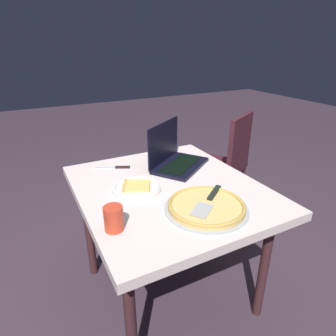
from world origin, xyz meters
name	(u,v)px	position (x,y,z in m)	size (l,w,h in m)	color
ground_plane	(169,290)	(0.00, 0.00, 0.00)	(12.00, 12.00, 0.00)	#3E2E3A
dining_table	(169,198)	(0.00, 0.00, 0.65)	(1.01, 0.89, 0.72)	beige
laptop	(175,157)	(0.22, -0.15, 0.77)	(0.39, 0.42, 0.25)	black
pizza_plate	(137,188)	(0.04, 0.16, 0.73)	(0.24, 0.24, 0.04)	white
pizza_tray	(206,206)	(-0.27, -0.05, 0.73)	(0.37, 0.37, 0.03)	#9BA6AC
table_knife	(116,167)	(0.35, 0.17, 0.72)	(0.10, 0.19, 0.01)	silver
drink_cup	(114,218)	(-0.23, 0.36, 0.77)	(0.08, 0.08, 0.10)	red
chair_near	(225,162)	(0.49, -0.76, 0.52)	(0.52, 0.52, 0.91)	#3E1A23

